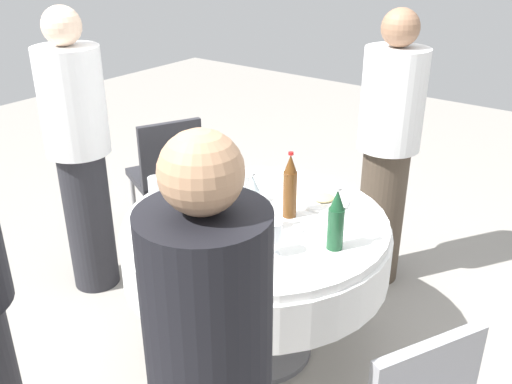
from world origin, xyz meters
TOP-DOWN VIEW (x-y plane):
  - ground_plane at (0.00, 0.00)m, footprint 10.00×10.00m
  - dining_table at (0.00, 0.00)m, footprint 1.23×1.23m
  - bottle_dark_green_inner at (-0.01, -0.41)m, footprint 0.07×0.07m
  - bottle_brown_rear at (0.11, -0.11)m, footprint 0.06×0.06m
  - bottle_clear_west at (-0.10, -0.06)m, footprint 0.07×0.07m
  - wine_glass_far at (-0.21, -0.24)m, footprint 0.08×0.08m
  - wine_glass_south at (0.09, 0.13)m, footprint 0.07×0.07m
  - wine_glass_front at (-0.20, 0.43)m, footprint 0.07×0.07m
  - plate_north at (0.32, -0.16)m, footprint 0.24×0.24m
  - plate_near at (-0.39, 0.06)m, footprint 0.22×0.22m
  - plate_mid at (-0.12, 0.21)m, footprint 0.24×0.24m
  - knife_rear at (0.41, 0.09)m, footprint 0.17×0.08m
  - spoon_west at (0.03, -0.23)m, footprint 0.18×0.04m
  - fork_far at (0.16, 0.40)m, footprint 0.11×0.16m
  - person_rear at (-0.10, 1.12)m, footprint 0.34×0.34m
  - person_west at (-0.94, -0.54)m, footprint 0.34×0.34m
  - person_far at (0.97, -0.19)m, footprint 0.34×0.34m
  - chair_outer at (0.51, 1.10)m, footprint 0.53×0.53m

SIDE VIEW (x-z plane):
  - ground_plane at x=0.00m, z-range 0.00..0.00m
  - chair_outer at x=0.51m, z-range 0.08..0.95m
  - dining_table at x=0.00m, z-range 0.22..0.96m
  - knife_rear at x=0.41m, z-range 0.74..0.74m
  - spoon_west at x=0.03m, z-range 0.74..0.74m
  - fork_far at x=0.16m, z-range 0.74..0.74m
  - plate_mid at x=-0.12m, z-range 0.74..0.76m
  - plate_north at x=0.32m, z-range 0.73..0.77m
  - plate_near at x=-0.39m, z-range 0.73..0.77m
  - person_west at x=-0.94m, z-range 0.03..1.56m
  - person_far at x=0.97m, z-range 0.03..1.61m
  - person_rear at x=-0.10m, z-range 0.04..1.63m
  - wine_glass_far at x=-0.21m, z-range 0.77..0.92m
  - wine_glass_south at x=0.09m, z-range 0.77..0.92m
  - wine_glass_front at x=-0.20m, z-range 0.77..0.93m
  - bottle_dark_green_inner at x=-0.01m, z-range 0.73..1.00m
  - bottle_clear_west at x=-0.10m, z-range 0.73..1.01m
  - bottle_brown_rear at x=0.11m, z-range 0.73..1.04m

